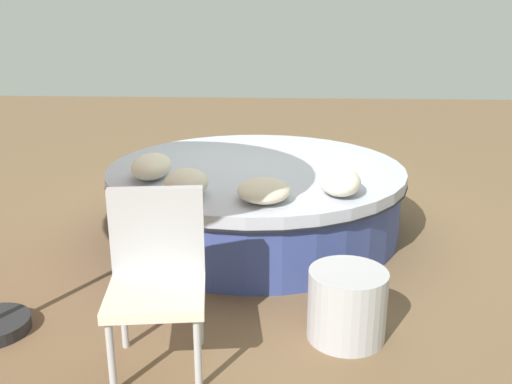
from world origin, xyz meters
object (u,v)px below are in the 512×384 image
(throw_pillow_0, at_px, (151,166))
(side_table, at_px, (347,305))
(throw_pillow_3, at_px, (340,181))
(patio_chair, at_px, (157,267))
(throw_pillow_1, at_px, (186,183))
(throw_pillow_2, at_px, (264,190))
(round_bed, at_px, (256,198))

(throw_pillow_0, distance_m, side_table, 2.02)
(throw_pillow_3, height_order, patio_chair, patio_chair)
(throw_pillow_0, relative_size, patio_chair, 0.51)
(throw_pillow_0, xyz_separation_m, throw_pillow_1, (0.45, 0.36, 0.00))
(throw_pillow_1, bearing_deg, throw_pillow_2, 83.14)
(throw_pillow_3, bearing_deg, throw_pillow_2, -72.04)
(round_bed, bearing_deg, patio_chair, -12.49)
(throw_pillow_1, bearing_deg, throw_pillow_3, 95.64)
(throw_pillow_3, distance_m, patio_chair, 1.66)
(patio_chair, bearing_deg, throw_pillow_2, -124.46)
(throw_pillow_3, bearing_deg, patio_chair, -41.53)
(round_bed, xyz_separation_m, patio_chair, (1.98, -0.44, 0.25))
(side_table, bearing_deg, throw_pillow_1, -128.19)
(throw_pillow_1, xyz_separation_m, patio_chair, (1.13, 0.03, -0.14))
(throw_pillow_3, height_order, side_table, throw_pillow_3)
(throw_pillow_0, height_order, side_table, throw_pillow_0)
(round_bed, height_order, patio_chair, patio_chair)
(round_bed, distance_m, throw_pillow_1, 1.04)
(throw_pillow_1, height_order, side_table, throw_pillow_1)
(throw_pillow_0, bearing_deg, round_bed, 116.04)
(throw_pillow_0, relative_size, throw_pillow_2, 1.08)
(throw_pillow_3, xyz_separation_m, patio_chair, (1.24, -1.10, -0.13))
(throw_pillow_3, xyz_separation_m, side_table, (0.98, -0.02, -0.48))
(round_bed, distance_m, throw_pillow_0, 1.00)
(throw_pillow_2, distance_m, side_table, 1.06)
(side_table, bearing_deg, throw_pillow_3, 178.75)
(throw_pillow_2, xyz_separation_m, patio_chair, (1.06, -0.54, -0.11))
(patio_chair, xyz_separation_m, side_table, (-0.26, 1.08, -0.34))
(round_bed, relative_size, throw_pillow_0, 5.17)
(round_bed, height_order, throw_pillow_3, throw_pillow_3)
(throw_pillow_0, height_order, throw_pillow_3, throw_pillow_0)
(throw_pillow_1, relative_size, throw_pillow_2, 0.90)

